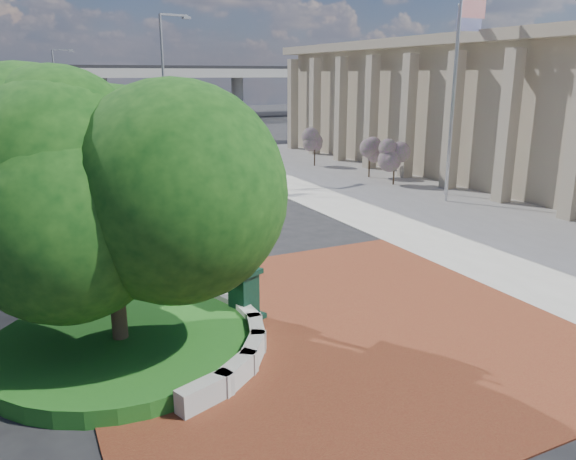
{
  "coord_description": "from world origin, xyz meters",
  "views": [
    {
      "loc": [
        -6.75,
        -12.57,
        6.38
      ],
      "look_at": [
        0.13,
        1.5,
        2.02
      ],
      "focal_mm": 35.0,
      "sensor_mm": 36.0,
      "label": 1
    }
  ],
  "objects_px": {
    "flagpole_a": "(454,97)",
    "street_lamp_near": "(167,81)",
    "parked_car": "(101,142)",
    "post_clock": "(242,218)",
    "flagpole_b": "(452,101)",
    "street_lamp_far": "(59,91)"
  },
  "relations": [
    {
      "from": "parked_car",
      "to": "street_lamp_far",
      "type": "bearing_deg",
      "value": 127.45
    },
    {
      "from": "street_lamp_near",
      "to": "street_lamp_far",
      "type": "distance_m",
      "value": 17.05
    },
    {
      "from": "flagpole_a",
      "to": "street_lamp_far",
      "type": "bearing_deg",
      "value": 116.05
    },
    {
      "from": "street_lamp_near",
      "to": "street_lamp_far",
      "type": "xyz_separation_m",
      "value": [
        -5.48,
        16.11,
        -1.0
      ]
    },
    {
      "from": "post_clock",
      "to": "parked_car",
      "type": "distance_m",
      "value": 36.87
    },
    {
      "from": "post_clock",
      "to": "flagpole_a",
      "type": "distance_m",
      "value": 17.4
    },
    {
      "from": "post_clock",
      "to": "street_lamp_far",
      "type": "relative_size",
      "value": 0.61
    },
    {
      "from": "street_lamp_near",
      "to": "post_clock",
      "type": "bearing_deg",
      "value": -100.41
    },
    {
      "from": "flagpole_b",
      "to": "post_clock",
      "type": "bearing_deg",
      "value": -147.22
    },
    {
      "from": "flagpole_b",
      "to": "street_lamp_far",
      "type": "bearing_deg",
      "value": 118.68
    },
    {
      "from": "parked_car",
      "to": "flagpole_b",
      "type": "distance_m",
      "value": 30.39
    },
    {
      "from": "flagpole_a",
      "to": "street_lamp_near",
      "type": "bearing_deg",
      "value": 122.59
    },
    {
      "from": "parked_car",
      "to": "street_lamp_far",
      "type": "xyz_separation_m",
      "value": [
        -2.62,
        4.16,
        4.1
      ]
    },
    {
      "from": "flagpole_a",
      "to": "street_lamp_far",
      "type": "xyz_separation_m",
      "value": [
        -15.68,
        32.06,
        -0.35
      ]
    },
    {
      "from": "flagpole_a",
      "to": "flagpole_b",
      "type": "height_order",
      "value": "flagpole_a"
    },
    {
      "from": "street_lamp_near",
      "to": "flagpole_b",
      "type": "bearing_deg",
      "value": -52.22
    },
    {
      "from": "flagpole_a",
      "to": "street_lamp_near",
      "type": "distance_m",
      "value": 18.94
    },
    {
      "from": "post_clock",
      "to": "flagpole_b",
      "type": "height_order",
      "value": "flagpole_b"
    },
    {
      "from": "flagpole_b",
      "to": "street_lamp_near",
      "type": "bearing_deg",
      "value": 127.78
    },
    {
      "from": "post_clock",
      "to": "flagpole_b",
      "type": "relative_size",
      "value": 0.52
    },
    {
      "from": "flagpole_b",
      "to": "flagpole_a",
      "type": "bearing_deg",
      "value": -129.85
    },
    {
      "from": "parked_car",
      "to": "post_clock",
      "type": "bearing_deg",
      "value": -87.35
    }
  ]
}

